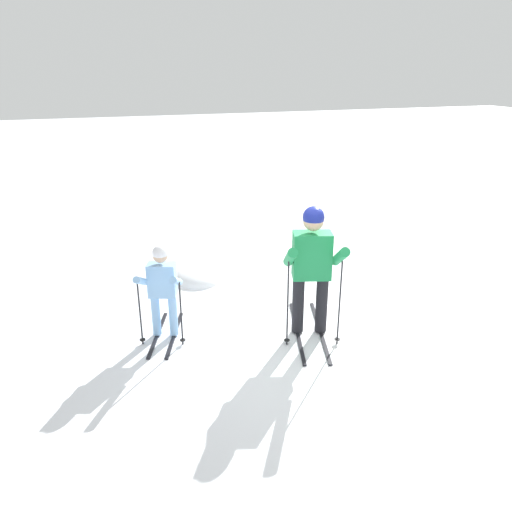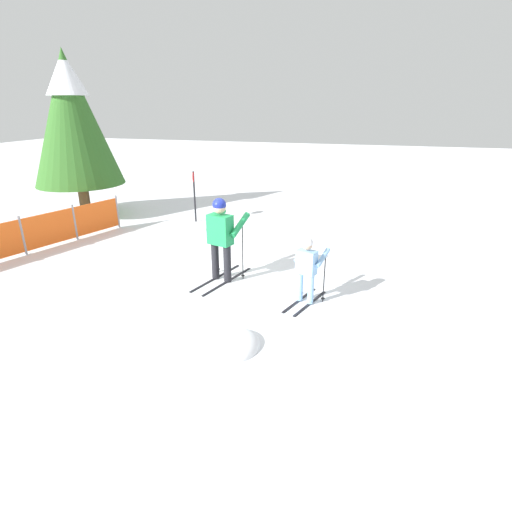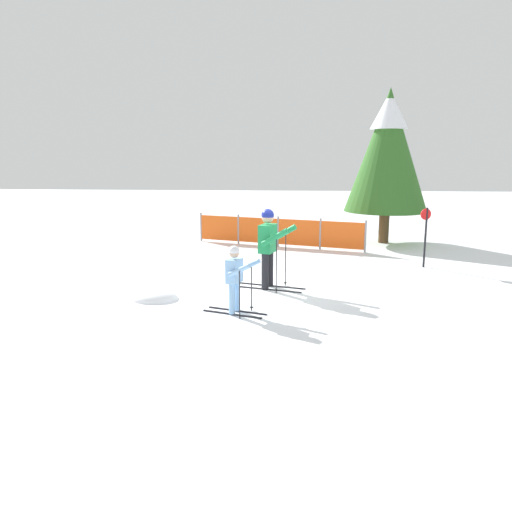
{
  "view_description": "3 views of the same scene",
  "coord_description": "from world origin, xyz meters",
  "px_view_note": "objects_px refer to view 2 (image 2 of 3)",
  "views": [
    {
      "loc": [
        5.03,
        -2.52,
        3.24
      ],
      "look_at": [
        -0.73,
        -0.59,
        0.9
      ],
      "focal_mm": 35.0,
      "sensor_mm": 36.0,
      "label": 1
    },
    {
      "loc": [
        -7.0,
        -2.76,
        3.32
      ],
      "look_at": [
        -0.31,
        -0.84,
        0.66
      ],
      "focal_mm": 28.0,
      "sensor_mm": 36.0,
      "label": 2
    },
    {
      "loc": [
        0.33,
        -10.28,
        2.75
      ],
      "look_at": [
        -0.33,
        -0.69,
        0.81
      ],
      "focal_mm": 35.0,
      "sensor_mm": 36.0,
      "label": 3
    }
  ],
  "objects_px": {
    "skier_adult": "(221,232)",
    "conifer_far": "(72,117)",
    "safety_fence": "(22,236)",
    "skier_child": "(307,265)",
    "trail_marker": "(194,191)"
  },
  "relations": [
    {
      "from": "skier_adult",
      "to": "conifer_far",
      "type": "relative_size",
      "value": 0.35
    },
    {
      "from": "safety_fence",
      "to": "skier_child",
      "type": "bearing_deg",
      "value": -94.87
    },
    {
      "from": "skier_child",
      "to": "conifer_far",
      "type": "height_order",
      "value": "conifer_far"
    },
    {
      "from": "skier_adult",
      "to": "conifer_far",
      "type": "bearing_deg",
      "value": 76.25
    },
    {
      "from": "skier_child",
      "to": "trail_marker",
      "type": "bearing_deg",
      "value": 62.64
    },
    {
      "from": "skier_child",
      "to": "safety_fence",
      "type": "bearing_deg",
      "value": 104.47
    },
    {
      "from": "trail_marker",
      "to": "skier_adult",
      "type": "bearing_deg",
      "value": -148.97
    },
    {
      "from": "skier_child",
      "to": "safety_fence",
      "type": "relative_size",
      "value": 0.24
    },
    {
      "from": "conifer_far",
      "to": "trail_marker",
      "type": "bearing_deg",
      "value": -84.43
    },
    {
      "from": "safety_fence",
      "to": "conifer_far",
      "type": "bearing_deg",
      "value": 15.34
    },
    {
      "from": "skier_adult",
      "to": "trail_marker",
      "type": "bearing_deg",
      "value": 47.59
    },
    {
      "from": "skier_adult",
      "to": "trail_marker",
      "type": "height_order",
      "value": "skier_adult"
    },
    {
      "from": "skier_adult",
      "to": "conifer_far",
      "type": "distance_m",
      "value": 7.09
    },
    {
      "from": "skier_adult",
      "to": "safety_fence",
      "type": "relative_size",
      "value": 0.33
    },
    {
      "from": "skier_child",
      "to": "safety_fence",
      "type": "xyz_separation_m",
      "value": [
        0.57,
        6.72,
        -0.25
      ]
    }
  ]
}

